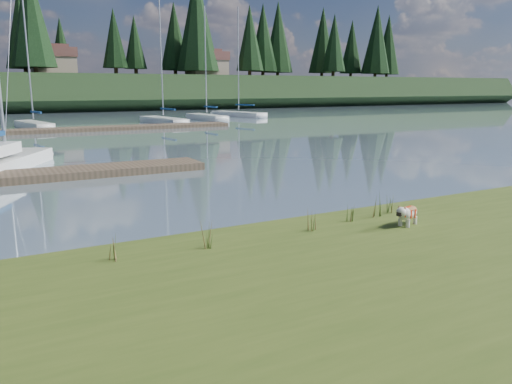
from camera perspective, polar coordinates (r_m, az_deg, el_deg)
ground at (r=41.62m, az=-22.98°, el=6.26°), size 200.00×200.00×0.00m
bank at (r=7.38m, az=7.91°, el=-14.36°), size 60.00×9.00×0.35m
ridge at (r=84.39m, az=-26.16°, el=10.10°), size 200.00×20.00×5.00m
bulldog at (r=11.79m, az=16.96°, el=-2.23°), size 0.81×0.50×0.48m
sailboat_main at (r=23.56m, az=-26.68°, el=3.32°), size 5.19×8.15×12.00m
dock_far at (r=41.85m, az=-20.26°, el=6.70°), size 26.00×2.20×0.30m
sailboat_bg_2 at (r=46.66m, az=-24.26°, el=7.08°), size 2.84×7.27×10.81m
sailboat_bg_3 at (r=49.55m, az=-10.90°, el=8.12°), size 2.76×8.46×12.18m
sailboat_bg_4 at (r=54.24m, az=-6.00°, el=8.58°), size 2.13×7.95×11.60m
sailboat_bg_5 at (r=59.91m, az=-2.50°, el=8.94°), size 4.13×8.89×12.43m
weed_0 at (r=9.76m, az=-5.67°, el=-5.10°), size 0.17×0.14×0.55m
weed_1 at (r=10.95m, az=6.47°, el=-3.32°), size 0.17×0.14×0.51m
weed_2 at (r=12.40m, az=13.53°, el=-1.44°), size 0.17×0.14×0.68m
weed_3 at (r=9.39m, az=-15.83°, el=-6.35°), size 0.17×0.14×0.49m
weed_4 at (r=11.82m, az=10.63°, el=-2.43°), size 0.17×0.14×0.45m
weed_5 at (r=12.84m, az=14.98°, el=-1.35°), size 0.17×0.14×0.53m
mud_lip at (r=11.00m, az=-5.83°, el=-5.91°), size 60.00×0.50×0.14m
conifer_4 at (r=78.20m, az=-24.34°, el=18.01°), size 6.16×6.16×15.10m
conifer_5 at (r=83.80m, az=-15.90°, el=16.55°), size 3.96×3.96×10.35m
conifer_6 at (r=86.15m, az=-6.78°, el=18.89°), size 7.04×7.04×17.00m
conifer_7 at (r=94.67m, az=0.80°, el=17.23°), size 5.28×5.28×13.20m
conifer_8 at (r=98.35m, az=8.91°, el=16.50°), size 4.62×4.62×11.77m
conifer_9 at (r=108.99m, az=13.62°, el=16.57°), size 5.94×5.94×14.62m
house_1 at (r=82.98m, az=-22.15°, el=13.76°), size 6.30×5.30×4.65m
house_2 at (r=87.27m, az=-5.66°, el=14.42°), size 6.30×5.30×4.65m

